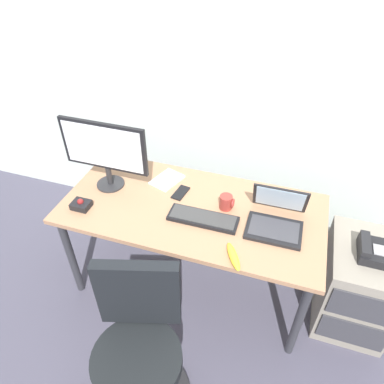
{
  "coord_description": "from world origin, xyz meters",
  "views": [
    {
      "loc": [
        0.5,
        -1.53,
        2.15
      ],
      "look_at": [
        0.0,
        0.0,
        0.83
      ],
      "focal_mm": 33.1,
      "sensor_mm": 36.0,
      "label": 1
    }
  ],
  "objects_px": {
    "keyboard": "(203,218)",
    "desk_phone": "(373,251)",
    "coffee_mug": "(226,202)",
    "banana": "(233,256)",
    "paper_notepad": "(167,180)",
    "cell_phone": "(181,193)",
    "monitor_main": "(104,150)",
    "trackball_mouse": "(81,205)",
    "office_chair": "(140,352)",
    "laptop": "(276,218)",
    "file_cabinet": "(357,285)"
  },
  "relations": [
    {
      "from": "keyboard",
      "to": "desk_phone",
      "type": "bearing_deg",
      "value": 7.61
    },
    {
      "from": "keyboard",
      "to": "coffee_mug",
      "type": "relative_size",
      "value": 4.5
    },
    {
      "from": "desk_phone",
      "to": "keyboard",
      "type": "xyz_separation_m",
      "value": [
        -0.96,
        -0.13,
        0.08
      ]
    },
    {
      "from": "banana",
      "to": "desk_phone",
      "type": "bearing_deg",
      "value": 26.43
    },
    {
      "from": "paper_notepad",
      "to": "cell_phone",
      "type": "bearing_deg",
      "value": -37.06
    },
    {
      "from": "monitor_main",
      "to": "trackball_mouse",
      "type": "distance_m",
      "value": 0.36
    },
    {
      "from": "keyboard",
      "to": "banana",
      "type": "height_order",
      "value": "banana"
    },
    {
      "from": "monitor_main",
      "to": "office_chair",
      "type": "bearing_deg",
      "value": -56.02
    },
    {
      "from": "office_chair",
      "to": "monitor_main",
      "type": "relative_size",
      "value": 1.65
    },
    {
      "from": "laptop",
      "to": "keyboard",
      "type": "bearing_deg",
      "value": -167.41
    },
    {
      "from": "cell_phone",
      "to": "paper_notepad",
      "type": "bearing_deg",
      "value": 151.3
    },
    {
      "from": "desk_phone",
      "to": "paper_notepad",
      "type": "distance_m",
      "value": 1.31
    },
    {
      "from": "coffee_mug",
      "to": "banana",
      "type": "height_order",
      "value": "coffee_mug"
    },
    {
      "from": "desk_phone",
      "to": "laptop",
      "type": "height_order",
      "value": "laptop"
    },
    {
      "from": "keyboard",
      "to": "trackball_mouse",
      "type": "relative_size",
      "value": 3.74
    },
    {
      "from": "banana",
      "to": "monitor_main",
      "type": "bearing_deg",
      "value": 158.29
    },
    {
      "from": "file_cabinet",
      "to": "trackball_mouse",
      "type": "height_order",
      "value": "trackball_mouse"
    },
    {
      "from": "coffee_mug",
      "to": "laptop",
      "type": "bearing_deg",
      "value": -10.0
    },
    {
      "from": "office_chair",
      "to": "keyboard",
      "type": "distance_m",
      "value": 0.78
    },
    {
      "from": "keyboard",
      "to": "trackball_mouse",
      "type": "bearing_deg",
      "value": -170.35
    },
    {
      "from": "trackball_mouse",
      "to": "coffee_mug",
      "type": "height_order",
      "value": "coffee_mug"
    },
    {
      "from": "paper_notepad",
      "to": "file_cabinet",
      "type": "bearing_deg",
      "value": -6.31
    },
    {
      "from": "laptop",
      "to": "trackball_mouse",
      "type": "xyz_separation_m",
      "value": [
        -1.14,
        -0.22,
        -0.03
      ]
    },
    {
      "from": "trackball_mouse",
      "to": "paper_notepad",
      "type": "distance_m",
      "value": 0.57
    },
    {
      "from": "cell_phone",
      "to": "banana",
      "type": "xyz_separation_m",
      "value": [
        0.44,
        -0.42,
        0.02
      ]
    },
    {
      "from": "trackball_mouse",
      "to": "banana",
      "type": "height_order",
      "value": "trackball_mouse"
    },
    {
      "from": "desk_phone",
      "to": "cell_phone",
      "type": "height_order",
      "value": "cell_phone"
    },
    {
      "from": "paper_notepad",
      "to": "cell_phone",
      "type": "relative_size",
      "value": 1.46
    },
    {
      "from": "monitor_main",
      "to": "cell_phone",
      "type": "bearing_deg",
      "value": 7.29
    },
    {
      "from": "paper_notepad",
      "to": "banana",
      "type": "distance_m",
      "value": 0.77
    },
    {
      "from": "coffee_mug",
      "to": "paper_notepad",
      "type": "height_order",
      "value": "coffee_mug"
    },
    {
      "from": "coffee_mug",
      "to": "keyboard",
      "type": "bearing_deg",
      "value": -125.41
    },
    {
      "from": "paper_notepad",
      "to": "cell_phone",
      "type": "distance_m",
      "value": 0.16
    },
    {
      "from": "file_cabinet",
      "to": "banana",
      "type": "xyz_separation_m",
      "value": [
        -0.73,
        -0.38,
        0.43
      ]
    },
    {
      "from": "office_chair",
      "to": "file_cabinet",
      "type": "bearing_deg",
      "value": 38.42
    },
    {
      "from": "coffee_mug",
      "to": "trackball_mouse",
      "type": "bearing_deg",
      "value": -162.19
    },
    {
      "from": "trackball_mouse",
      "to": "laptop",
      "type": "bearing_deg",
      "value": 10.7
    },
    {
      "from": "file_cabinet",
      "to": "paper_notepad",
      "type": "xyz_separation_m",
      "value": [
        -1.3,
        0.14,
        0.41
      ]
    },
    {
      "from": "desk_phone",
      "to": "keyboard",
      "type": "relative_size",
      "value": 0.49
    },
    {
      "from": "desk_phone",
      "to": "trackball_mouse",
      "type": "height_order",
      "value": "trackball_mouse"
    },
    {
      "from": "file_cabinet",
      "to": "cell_phone",
      "type": "distance_m",
      "value": 1.24
    },
    {
      "from": "desk_phone",
      "to": "file_cabinet",
      "type": "bearing_deg",
      "value": 63.22
    },
    {
      "from": "monitor_main",
      "to": "trackball_mouse",
      "type": "xyz_separation_m",
      "value": [
        -0.06,
        -0.25,
        -0.25
      ]
    },
    {
      "from": "cell_phone",
      "to": "banana",
      "type": "relative_size",
      "value": 0.75
    },
    {
      "from": "file_cabinet",
      "to": "coffee_mug",
      "type": "distance_m",
      "value": 0.97
    },
    {
      "from": "paper_notepad",
      "to": "keyboard",
      "type": "bearing_deg",
      "value": -40.51
    },
    {
      "from": "monitor_main",
      "to": "paper_notepad",
      "type": "height_order",
      "value": "monitor_main"
    },
    {
      "from": "trackball_mouse",
      "to": "keyboard",
      "type": "bearing_deg",
      "value": 9.65
    },
    {
      "from": "laptop",
      "to": "banana",
      "type": "xyz_separation_m",
      "value": [
        -0.17,
        -0.32,
        -0.03
      ]
    },
    {
      "from": "file_cabinet",
      "to": "office_chair",
      "type": "distance_m",
      "value": 1.37
    }
  ]
}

